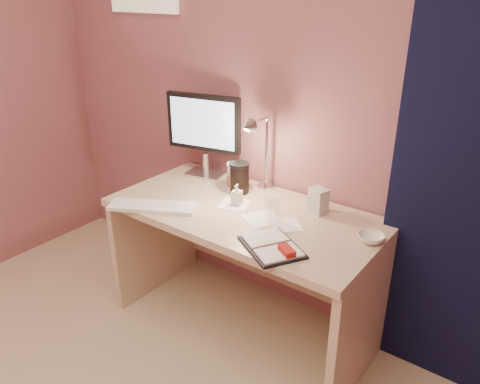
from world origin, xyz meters
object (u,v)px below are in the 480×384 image
Objects in this scene: keyboard at (152,206)px; lotion_bottle at (237,194)px; desk at (252,243)px; coffee_cup at (236,178)px; desk_lamp at (255,147)px; monitor at (204,128)px; clear_cup at (272,208)px; dark_jar at (239,179)px; bowl at (371,238)px; product_box at (318,201)px; planner at (273,247)px.

lotion_bottle is at bearing 14.37° from keyboard.
coffee_cup is at bearing 153.03° from desk.
desk_lamp is at bearing 88.02° from lotion_bottle.
monitor is at bearing 172.20° from desk_lamp.
desk is 0.34m from clear_cup.
monitor is at bearing 164.87° from dark_jar.
bowl is 0.35m from product_box.
dark_jar is at bearing -26.92° from monitor.
monitor is 0.73m from clear_cup.
product_box is (0.39, 0.16, 0.01)m from lotion_bottle.
desk_lamp is (0.32, 0.45, 0.26)m from keyboard.
desk is 9.14× the size of dark_jar.
keyboard is 0.48m from coffee_cup.
product_box is (0.47, 0.03, -0.01)m from dark_jar.
clear_cup is at bearing -38.37° from desk_lamp.
product_box is (0.14, 0.20, 0.00)m from clear_cup.
coffee_cup is (-0.18, 0.09, 0.30)m from desk.
desk is 0.57m from keyboard.
clear_cup is at bearing -170.19° from bowl.
lotion_bottle is at bearing -40.13° from monitor.
coffee_cup reaches higher than keyboard.
planner is 0.43m from product_box.
monitor is at bearing -167.37° from product_box.
keyboard is at bearing -139.41° from desk.
planner is at bearing -38.47° from coffee_cup.
clear_cup is at bearing -9.36° from lotion_bottle.
keyboard is 1.09m from bowl.
desk_lamp reaches higher than keyboard.
bowl is (0.82, -0.09, -0.06)m from coffee_cup.
clear_cup is 0.37m from desk_lamp.
bowl is at bearing -3.15° from product_box.
keyboard is 3.82× the size of bowl.
clear_cup is (0.56, 0.26, 0.05)m from keyboard.
keyboard is 0.44m from lotion_bottle.
dark_jar reaches higher than product_box.
desk is 10.92× the size of clear_cup.
planner is (0.80, -0.49, -0.28)m from monitor.
planner is at bearing -56.02° from clear_cup.
monitor reaches higher than bowl.
desk_lamp is at bearing -20.26° from monitor.
dark_jar is at bearing -162.77° from desk_lamp.
bowl is (0.47, 0.08, -0.05)m from clear_cup.
desk is 11.98× the size of bowl.
monitor is at bearing 164.01° from coffee_cup.
keyboard is 4.12× the size of lotion_bottle.
lotion_bottle is (-0.40, 0.27, 0.04)m from planner.
bowl is 0.90× the size of product_box.
desk is 0.44m from product_box.
monitor is at bearing 159.61° from desk.
bowl is at bearing -6.24° from dark_jar.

